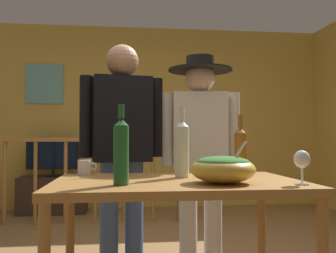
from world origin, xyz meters
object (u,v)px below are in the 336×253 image
(serving_table, at_px, (177,196))
(wine_bottle_clear, at_px, (182,148))
(wine_bottle_green, at_px, (121,151))
(person_standing_right, at_px, (200,145))
(wine_glass, at_px, (302,161))
(framed_picture, at_px, (45,84))
(mug_white, at_px, (85,167))
(wine_bottle_amber, at_px, (240,149))
(stair_railing, at_px, (99,170))
(wine_bottle_dark, at_px, (123,153))
(tv_console, at_px, (53,195))
(person_standing_left, at_px, (122,140))
(salad_bowl, at_px, (223,168))
(flat_screen_tv, at_px, (53,154))

(serving_table, distance_m, wine_bottle_clear, 0.28)
(wine_bottle_green, bearing_deg, person_standing_right, 60.05)
(serving_table, relative_size, wine_glass, 7.85)
(framed_picture, relative_size, wine_bottle_green, 1.54)
(wine_glass, bearing_deg, framed_picture, 116.21)
(mug_white, height_order, person_standing_right, person_standing_right)
(wine_bottle_amber, distance_m, mug_white, 0.95)
(stair_railing, height_order, serving_table, stair_railing)
(mug_white, xyz_separation_m, person_standing_right, (0.78, 0.47, 0.12))
(wine_bottle_amber, relative_size, wine_bottle_dark, 1.14)
(serving_table, xyz_separation_m, wine_bottle_amber, (0.44, 0.34, 0.23))
(stair_railing, distance_m, tv_console, 1.03)
(person_standing_left, bearing_deg, wine_bottle_green, 81.57)
(wine_bottle_clear, bearing_deg, person_standing_right, 70.63)
(stair_railing, relative_size, mug_white, 25.54)
(wine_bottle_amber, height_order, wine_bottle_dark, wine_bottle_amber)
(wine_bottle_clear, xyz_separation_m, person_standing_left, (-0.33, 0.69, 0.04))
(stair_railing, height_order, person_standing_left, person_standing_left)
(stair_railing, bearing_deg, salad_bowl, -75.30)
(person_standing_left, bearing_deg, person_standing_right, 171.50)
(wine_bottle_green, relative_size, wine_bottle_clear, 0.96)
(wine_bottle_green, height_order, mug_white, wine_bottle_green)
(tv_console, distance_m, mug_white, 3.24)
(wine_bottle_dark, bearing_deg, tv_console, 107.06)
(wine_bottle_dark, distance_m, mug_white, 0.24)
(framed_picture, relative_size, tv_console, 0.63)
(wine_bottle_green, xyz_separation_m, wine_bottle_clear, (0.33, 0.30, 0.00))
(framed_picture, height_order, wine_glass, framed_picture)
(framed_picture, height_order, salad_bowl, framed_picture)
(stair_railing, height_order, wine_bottle_green, wine_bottle_green)
(stair_railing, bearing_deg, wine_bottle_clear, -76.93)
(wine_bottle_amber, distance_m, person_standing_right, 0.49)
(mug_white, bearing_deg, framed_picture, 105.15)
(mug_white, distance_m, person_standing_right, 0.92)
(wine_bottle_green, distance_m, mug_white, 0.57)
(wine_bottle_green, bearing_deg, wine_bottle_dark, 89.23)
(wine_bottle_clear, bearing_deg, framed_picture, 112.05)
(salad_bowl, distance_m, wine_bottle_clear, 0.33)
(framed_picture, height_order, flat_screen_tv, framed_picture)
(flat_screen_tv, relative_size, wine_bottle_amber, 1.95)
(serving_table, bearing_deg, mug_white, 146.37)
(person_standing_right, bearing_deg, wine_bottle_green, 68.55)
(framed_picture, distance_m, tv_console, 1.60)
(stair_railing, xyz_separation_m, flat_screen_tv, (-0.67, 0.65, 0.16))
(salad_bowl, bearing_deg, tv_console, 111.67)
(flat_screen_tv, distance_m, wine_glass, 4.08)
(wine_bottle_green, distance_m, wine_bottle_clear, 0.45)
(framed_picture, xyz_separation_m, stair_railing, (0.85, -0.97, -1.16))
(person_standing_left, bearing_deg, mug_white, 57.15)
(serving_table, relative_size, person_standing_right, 0.77)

